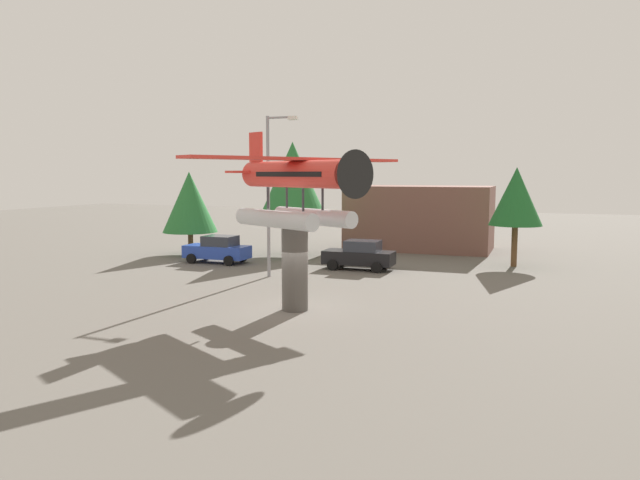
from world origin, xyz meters
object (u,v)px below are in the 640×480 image
car_near_blue (218,249)px  car_mid_black (360,255)px  tree_west (190,202)px  storefront_building (420,218)px  display_pedestal (295,268)px  tree_center_back (516,197)px  floatplane_monument (296,186)px  streetlight_primary (271,186)px  tree_east (293,182)px

car_near_blue → car_mid_black: same height
tree_west → storefront_building: bearing=30.7°
display_pedestal → car_mid_black: bearing=92.7°
car_mid_black → tree_center_back: 10.28m
floatplane_monument → car_near_blue: bearing=162.7°
car_mid_black → streetlight_primary: (-3.84, -4.16, 4.18)m
car_near_blue → tree_east: size_ratio=0.53×
car_near_blue → storefront_building: storefront_building is taller
floatplane_monument → tree_center_back: 17.62m
display_pedestal → car_near_blue: display_pedestal is taller
tree_center_back → streetlight_primary: bearing=-145.3°
storefront_building → tree_west: bearing=-149.3°
car_near_blue → car_mid_black: 9.36m
tree_west → tree_center_back: size_ratio=0.96×
car_mid_black → tree_center_back: bearing=-152.6°
streetlight_primary → tree_east: 8.78m
display_pedestal → storefront_building: (0.94, 22.00, 0.63)m
floatplane_monument → tree_east: 16.96m
car_mid_black → storefront_building: size_ratio=0.40×
car_near_blue → tree_center_back: (17.94, 5.07, 3.43)m
car_mid_black → storefront_building: 11.04m
streetlight_primary → tree_center_back: streetlight_primary is taller
floatplane_monument → car_mid_black: (-0.63, 11.23, -4.33)m
car_near_blue → tree_east: 7.26m
streetlight_primary → display_pedestal: bearing=-58.1°
floatplane_monument → car_mid_black: 12.05m
display_pedestal → car_near_blue: (-9.86, 10.55, -0.89)m
floatplane_monument → tree_east: tree_east is taller
display_pedestal → streetlight_primary: (-4.35, 7.00, 3.29)m
car_mid_black → storefront_building: (1.46, 10.83, 1.52)m
display_pedestal → floatplane_monument: bearing=-29.5°
display_pedestal → tree_west: (-13.66, 13.31, 1.96)m
tree_east → tree_center_back: size_ratio=1.29×
storefront_building → tree_center_back: (7.14, -6.38, 1.91)m
tree_west → display_pedestal: bearing=-44.3°
floatplane_monument → car_mid_black: bearing=122.7°
car_near_blue → tree_west: (-3.81, 2.76, 2.85)m
streetlight_primary → storefront_building: (5.30, 15.00, -2.66)m
streetlight_primary → storefront_building: bearing=70.5°
tree_east → display_pedestal: bearing=-66.6°
storefront_building → tree_east: size_ratio=1.34×
display_pedestal → tree_east: bearing=113.4°
display_pedestal → tree_west: bearing=135.7°
tree_west → tree_east: bearing=17.2°
car_mid_black → tree_west: 13.62m
display_pedestal → tree_east: tree_east is taller
tree_west → tree_center_back: (21.75, 2.31, 0.58)m
tree_west → tree_east: size_ratio=0.74×
car_near_blue → floatplane_monument: bearing=133.2°
tree_west → tree_east: (6.97, 2.16, 1.45)m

